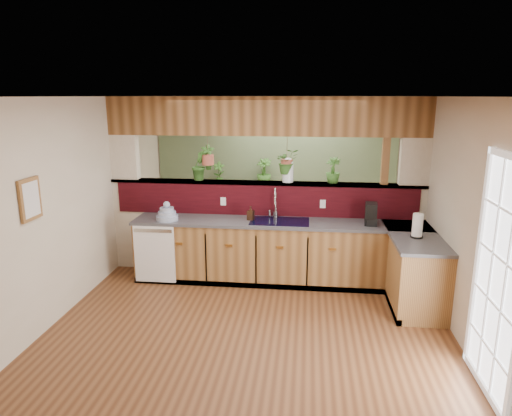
# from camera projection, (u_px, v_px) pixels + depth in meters

# --- Properties ---
(ground) EXTENTS (4.60, 7.00, 0.01)m
(ground) POSITION_uv_depth(u_px,v_px,m) (254.00, 311.00, 5.68)
(ground) COLOR brown
(ground) RESTS_ON ground
(ceiling) EXTENTS (4.60, 7.00, 0.01)m
(ceiling) POSITION_uv_depth(u_px,v_px,m) (253.00, 97.00, 5.06)
(ceiling) COLOR brown
(ceiling) RESTS_ON ground
(wall_back) EXTENTS (4.60, 0.02, 2.60)m
(wall_back) POSITION_uv_depth(u_px,v_px,m) (275.00, 166.00, 8.75)
(wall_back) COLOR beige
(wall_back) RESTS_ON ground
(wall_front) EXTENTS (4.60, 0.02, 2.60)m
(wall_front) POSITION_uv_depth(u_px,v_px,m) (159.00, 403.00, 2.00)
(wall_front) COLOR beige
(wall_front) RESTS_ON ground
(wall_left) EXTENTS (0.02, 7.00, 2.60)m
(wall_left) POSITION_uv_depth(u_px,v_px,m) (69.00, 205.00, 5.63)
(wall_left) COLOR beige
(wall_left) RESTS_ON ground
(wall_right) EXTENTS (0.02, 7.00, 2.60)m
(wall_right) POSITION_uv_depth(u_px,v_px,m) (457.00, 216.00, 5.12)
(wall_right) COLOR beige
(wall_right) RESTS_ON ground
(pass_through_partition) EXTENTS (4.60, 0.21, 2.60)m
(pass_through_partition) POSITION_uv_depth(u_px,v_px,m) (267.00, 195.00, 6.70)
(pass_through_partition) COLOR beige
(pass_through_partition) RESTS_ON ground
(pass_through_ledge) EXTENTS (4.60, 0.21, 0.04)m
(pass_through_ledge) POSITION_uv_depth(u_px,v_px,m) (265.00, 183.00, 6.66)
(pass_through_ledge) COLOR brown
(pass_through_ledge) RESTS_ON ground
(header_beam) EXTENTS (4.60, 0.15, 0.55)m
(header_beam) POSITION_uv_depth(u_px,v_px,m) (265.00, 116.00, 6.43)
(header_beam) COLOR brown
(header_beam) RESTS_ON ground
(sage_backwall) EXTENTS (4.55, 0.02, 2.55)m
(sage_backwall) POSITION_uv_depth(u_px,v_px,m) (275.00, 166.00, 8.73)
(sage_backwall) COLOR #596E4B
(sage_backwall) RESTS_ON ground
(countertop) EXTENTS (4.14, 1.52, 0.90)m
(countertop) POSITION_uv_depth(u_px,v_px,m) (321.00, 256.00, 6.32)
(countertop) COLOR brown
(countertop) RESTS_ON ground
(dishwasher) EXTENTS (0.58, 0.03, 0.82)m
(dishwasher) POSITION_uv_depth(u_px,v_px,m) (154.00, 254.00, 6.38)
(dishwasher) COLOR white
(dishwasher) RESTS_ON ground
(navy_sink) EXTENTS (0.82, 0.50, 0.18)m
(navy_sink) POSITION_uv_depth(u_px,v_px,m) (280.00, 227.00, 6.40)
(navy_sink) COLOR black
(navy_sink) RESTS_ON countertop
(french_door) EXTENTS (0.06, 1.02, 2.16)m
(french_door) POSITION_uv_depth(u_px,v_px,m) (497.00, 282.00, 3.93)
(french_door) COLOR white
(french_door) RESTS_ON ground
(framed_print) EXTENTS (0.04, 0.35, 0.45)m
(framed_print) POSITION_uv_depth(u_px,v_px,m) (30.00, 199.00, 4.79)
(framed_print) COLOR brown
(framed_print) RESTS_ON wall_left
(faucet) EXTENTS (0.20, 0.20, 0.45)m
(faucet) POSITION_uv_depth(u_px,v_px,m) (275.00, 202.00, 6.48)
(faucet) COLOR #B7B7B2
(faucet) RESTS_ON countertop
(dish_stack) EXTENTS (0.31, 0.31, 0.27)m
(dish_stack) POSITION_uv_depth(u_px,v_px,m) (167.00, 214.00, 6.42)
(dish_stack) COLOR #909DBB
(dish_stack) RESTS_ON countertop
(soap_dispenser) EXTENTS (0.11, 0.11, 0.20)m
(soap_dispenser) POSITION_uv_depth(u_px,v_px,m) (251.00, 213.00, 6.43)
(soap_dispenser) COLOR #341F13
(soap_dispenser) RESTS_ON countertop
(coffee_maker) EXTENTS (0.16, 0.26, 0.29)m
(coffee_maker) POSITION_uv_depth(u_px,v_px,m) (371.00, 215.00, 6.19)
(coffee_maker) COLOR black
(coffee_maker) RESTS_ON countertop
(paper_towel) EXTENTS (0.15, 0.15, 0.32)m
(paper_towel) POSITION_uv_depth(u_px,v_px,m) (417.00, 226.00, 5.62)
(paper_towel) COLOR black
(paper_towel) RESTS_ON countertop
(glass_jar) EXTENTS (0.16, 0.16, 0.36)m
(glass_jar) POSITION_uv_depth(u_px,v_px,m) (288.00, 170.00, 6.57)
(glass_jar) COLOR silver
(glass_jar) RESTS_ON pass_through_ledge
(ledge_plant_left) EXTENTS (0.30, 0.27, 0.45)m
(ledge_plant_left) POSITION_uv_depth(u_px,v_px,m) (200.00, 165.00, 6.70)
(ledge_plant_left) COLOR #2D591E
(ledge_plant_left) RESTS_ON pass_through_ledge
(ledge_plant_right) EXTENTS (0.25, 0.25, 0.37)m
(ledge_plant_right) POSITION_uv_depth(u_px,v_px,m) (333.00, 170.00, 6.50)
(ledge_plant_right) COLOR #2D591E
(ledge_plant_right) RESTS_ON pass_through_ledge
(hanging_plant_a) EXTENTS (0.22, 0.18, 0.49)m
(hanging_plant_a) POSITION_uv_depth(u_px,v_px,m) (208.00, 149.00, 6.63)
(hanging_plant_a) COLOR brown
(hanging_plant_a) RESTS_ON header_beam
(hanging_plant_b) EXTENTS (0.40, 0.37, 0.47)m
(hanging_plant_b) POSITION_uv_depth(u_px,v_px,m) (287.00, 151.00, 6.51)
(hanging_plant_b) COLOR brown
(hanging_plant_b) RESTS_ON header_beam
(shelving_console) EXTENTS (1.41, 0.42, 0.93)m
(shelving_console) POSITION_uv_depth(u_px,v_px,m) (240.00, 208.00, 8.77)
(shelving_console) COLOR black
(shelving_console) RESTS_ON ground
(shelf_plant_a) EXTENTS (0.24, 0.18, 0.43)m
(shelf_plant_a) POSITION_uv_depth(u_px,v_px,m) (219.00, 173.00, 8.65)
(shelf_plant_a) COLOR #2D591E
(shelf_plant_a) RESTS_ON shelving_console
(shelf_plant_b) EXTENTS (0.33, 0.33, 0.50)m
(shelf_plant_b) POSITION_uv_depth(u_px,v_px,m) (264.00, 172.00, 8.55)
(shelf_plant_b) COLOR #2D591E
(shelf_plant_b) RESTS_ON shelving_console
(floor_plant) EXTENTS (0.88, 0.80, 0.84)m
(floor_plant) POSITION_uv_depth(u_px,v_px,m) (316.00, 224.00, 8.02)
(floor_plant) COLOR #2D591E
(floor_plant) RESTS_ON ground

